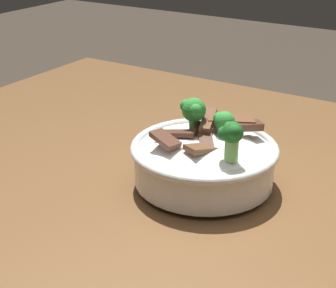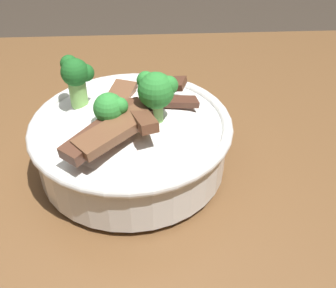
% 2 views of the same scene
% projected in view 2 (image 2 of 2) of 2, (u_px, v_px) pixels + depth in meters
% --- Properties ---
extents(dining_table, '(1.56, 0.89, 0.82)m').
position_uv_depth(dining_table, '(31.00, 261.00, 0.51)').
color(dining_table, brown).
rests_on(dining_table, ground).
extents(rice_bowl, '(0.23, 0.23, 0.13)m').
position_uv_depth(rice_bowl, '(132.00, 137.00, 0.44)').
color(rice_bowl, white).
rests_on(rice_bowl, dining_table).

